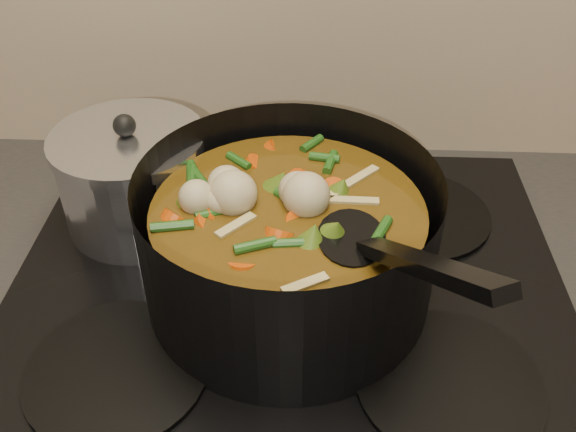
{
  "coord_description": "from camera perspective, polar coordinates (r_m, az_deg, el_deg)",
  "views": [
    {
      "loc": [
        0.02,
        1.41,
        1.44
      ],
      "look_at": [
        0.0,
        1.92,
        1.04
      ],
      "focal_mm": 40.0,
      "sensor_mm": 36.0,
      "label": 1
    }
  ],
  "objects": [
    {
      "name": "stovetop",
      "position": [
        0.73,
        -0.01,
        -6.48
      ],
      "size": [
        0.62,
        0.54,
        0.03
      ],
      "color": "black",
      "rests_on": "counter"
    },
    {
      "name": "saucepan",
      "position": [
        0.8,
        -13.53,
        3.25
      ],
      "size": [
        0.18,
        0.18,
        0.15
      ],
      "rotation": [
        0.0,
        0.0,
        -0.14
      ],
      "color": "silver",
      "rests_on": "stovetop"
    },
    {
      "name": "stockpot",
      "position": [
        0.67,
        0.04,
        -2.43
      ],
      "size": [
        0.36,
        0.4,
        0.22
      ],
      "rotation": [
        0.0,
        0.0,
        0.22
      ],
      "color": "black",
      "rests_on": "stovetop"
    }
  ]
}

